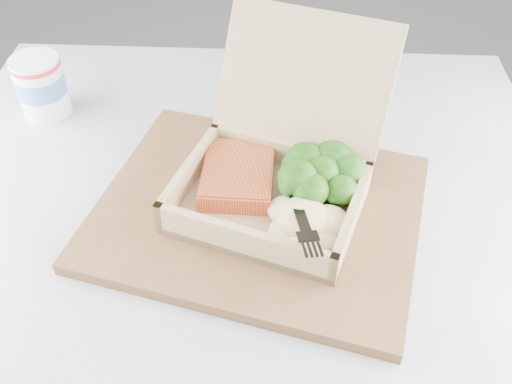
# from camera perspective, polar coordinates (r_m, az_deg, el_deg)

# --- Properties ---
(floor) EXTENTS (4.00, 4.00, 0.00)m
(floor) POSITION_cam_1_polar(r_m,az_deg,el_deg) (1.55, 2.22, -11.26)
(floor) COLOR gray
(floor) RESTS_ON ground
(cafe_table) EXTENTS (0.87, 0.87, 0.75)m
(cafe_table) POSITION_cam_1_polar(r_m,az_deg,el_deg) (0.86, -1.61, -12.18)
(cafe_table) COLOR black
(cafe_table) RESTS_ON floor
(serving_tray) EXTENTS (0.45, 0.39, 0.02)m
(serving_tray) POSITION_cam_1_polar(r_m,az_deg,el_deg) (0.71, 0.22, -1.95)
(serving_tray) COLOR brown
(serving_tray) RESTS_ON cafe_table
(takeout_container) EXTENTS (0.28, 0.31, 0.19)m
(takeout_container) POSITION_cam_1_polar(r_m,az_deg,el_deg) (0.70, 2.44, 3.30)
(takeout_container) COLOR #A28261
(takeout_container) RESTS_ON serving_tray
(salmon_fillet) EXTENTS (0.09, 0.12, 0.02)m
(salmon_fillet) POSITION_cam_1_polar(r_m,az_deg,el_deg) (0.72, -1.81, 1.69)
(salmon_fillet) COLOR #E64E2D
(salmon_fillet) RESTS_ON takeout_container
(broccoli_pile) EXTENTS (0.11, 0.11, 0.04)m
(broccoli_pile) POSITION_cam_1_polar(r_m,az_deg,el_deg) (0.70, 6.59, 1.30)
(broccoli_pile) COLOR #36751A
(broccoli_pile) RESTS_ON takeout_container
(mashed_potatoes) EXTENTS (0.10, 0.09, 0.04)m
(mashed_potatoes) POSITION_cam_1_polar(r_m,az_deg,el_deg) (0.66, 4.65, -2.64)
(mashed_potatoes) COLOR #D5C48A
(mashed_potatoes) RESTS_ON takeout_container
(plastic_fork) EXTENTS (0.05, 0.16, 0.03)m
(plastic_fork) POSITION_cam_1_polar(r_m,az_deg,el_deg) (0.66, 3.87, -0.12)
(plastic_fork) COLOR black
(plastic_fork) RESTS_ON mashed_potatoes
(paper_cup) EXTENTS (0.07, 0.07, 0.09)m
(paper_cup) POSITION_cam_1_polar(r_m,az_deg,el_deg) (0.92, -20.74, 10.01)
(paper_cup) COLOR silver
(paper_cup) RESTS_ON cafe_table
(receipt) EXTENTS (0.09, 0.14, 0.00)m
(receipt) POSITION_cam_1_polar(r_m,az_deg,el_deg) (0.88, 2.26, 7.82)
(receipt) COLOR white
(receipt) RESTS_ON cafe_table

